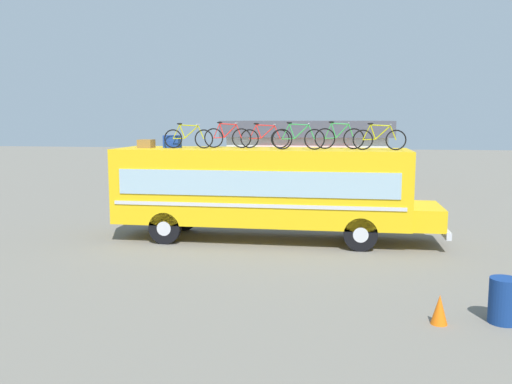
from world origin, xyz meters
TOP-DOWN VIEW (x-y plane):
  - ground_plane at (0.00, 0.00)m, footprint 120.00×120.00m
  - bus at (0.15, 0.00)m, footprint 11.16×2.60m
  - luggage_bag_1 at (-4.07, -0.09)m, footprint 0.50×0.53m
  - luggage_bag_2 at (-3.21, 0.23)m, footprint 0.56×0.45m
  - rooftop_bicycle_1 at (-2.52, -0.14)m, footprint 1.76×0.44m
  - rooftop_bicycle_2 at (-1.23, 0.33)m, footprint 1.69×0.44m
  - rooftop_bicycle_3 at (0.08, 0.36)m, footprint 1.74×0.44m
  - rooftop_bicycle_4 at (1.31, -0.38)m, footprint 1.76×0.44m
  - rooftop_bicycle_5 at (2.65, 0.19)m, footprint 1.67×0.44m
  - rooftop_bicycle_6 at (3.94, -0.25)m, footprint 1.72×0.44m
  - roadside_building at (0.88, 13.70)m, footprint 9.05×8.34m
  - trash_bin at (6.11, -6.97)m, footprint 0.60×0.60m
  - traffic_cone at (4.79, -7.25)m, footprint 0.34×0.34m

SIDE VIEW (x-z plane):
  - ground_plane at x=0.00m, z-range 0.00..0.00m
  - traffic_cone at x=4.79m, z-range 0.00..0.62m
  - trash_bin at x=6.11m, z-range 0.00..0.94m
  - bus at x=0.15m, z-range 0.26..3.44m
  - roadside_building at x=0.88m, z-range 0.05..4.15m
  - luggage_bag_1 at x=-4.07m, z-range 3.18..3.47m
  - luggage_bag_2 at x=-3.21m, z-range 3.18..3.61m
  - rooftop_bicycle_1 at x=-2.52m, z-range 3.11..3.98m
  - rooftop_bicycle_3 at x=0.08m, z-range 3.10..3.98m
  - rooftop_bicycle_6 at x=3.94m, z-range 3.10..3.99m
  - rooftop_bicycle_4 at x=1.31m, z-range 3.10..4.01m
  - rooftop_bicycle_2 at x=-1.23m, z-range 3.10..4.02m
  - rooftop_bicycle_5 at x=2.65m, z-range 3.10..4.03m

